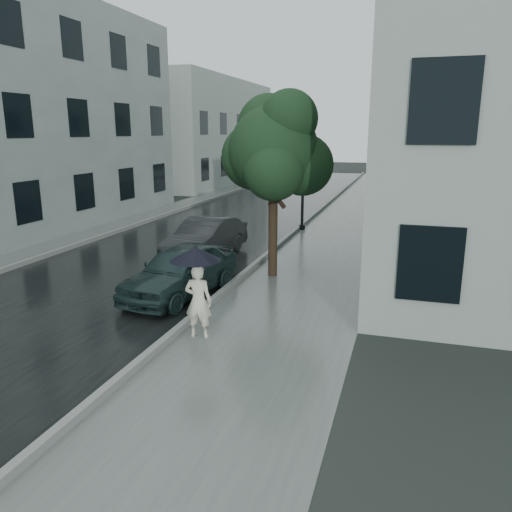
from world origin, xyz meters
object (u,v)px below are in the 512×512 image
(pedestrian, at_px, (198,301))
(car_far, at_px, (206,238))
(car_near, at_px, (181,271))
(street_tree, at_px, (274,150))
(lamp_post, at_px, (301,153))

(pedestrian, distance_m, car_far, 6.65)
(car_near, distance_m, car_far, 3.97)
(pedestrian, bearing_deg, car_near, -61.53)
(car_far, bearing_deg, pedestrian, -63.96)
(street_tree, xyz_separation_m, car_near, (-1.76, -2.53, -2.94))
(street_tree, bearing_deg, car_far, 153.67)
(street_tree, relative_size, car_near, 1.36)
(lamp_post, bearing_deg, pedestrian, -68.88)
(car_far, bearing_deg, lamp_post, 76.18)
(street_tree, relative_size, lamp_post, 0.92)
(pedestrian, relative_size, car_far, 0.39)
(car_near, bearing_deg, street_tree, 64.33)
(car_near, bearing_deg, lamp_post, 93.26)
(pedestrian, relative_size, car_near, 0.40)
(pedestrian, xyz_separation_m, car_near, (-1.50, 2.33, -0.11))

